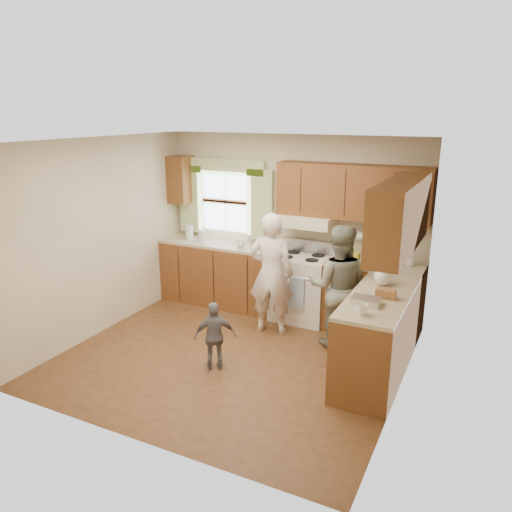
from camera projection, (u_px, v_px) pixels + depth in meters
The scene contains 6 objects.
room at pixel (232, 255), 5.56m from camera, with size 3.80×3.80×3.80m.
kitchen_fixtures at pixel (316, 271), 6.34m from camera, with size 3.80×2.25×2.15m.
stove at pixel (302, 286), 6.89m from camera, with size 0.76×0.67×1.07m.
woman_left at pixel (271, 274), 6.38m from camera, with size 0.58×0.38×1.59m, color silver.
woman_right at pixel (338, 287), 6.01m from camera, with size 0.74×0.58×1.52m, color #223B2E.
child at pixel (215, 336), 5.53m from camera, with size 0.46×0.19×0.79m, color slate.
Camera 1 is at (2.59, -4.67, 2.81)m, focal length 35.00 mm.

